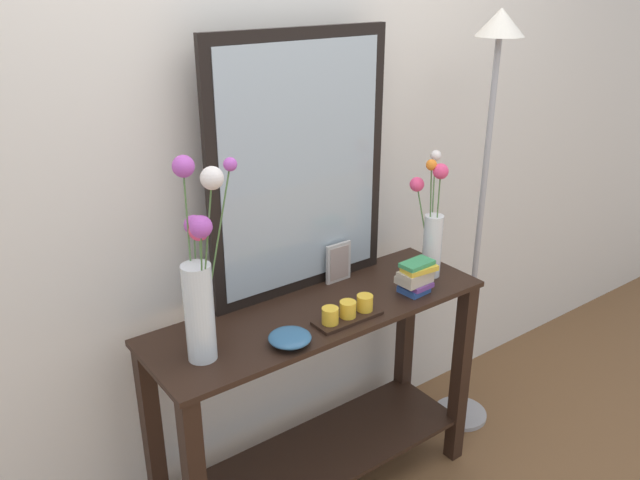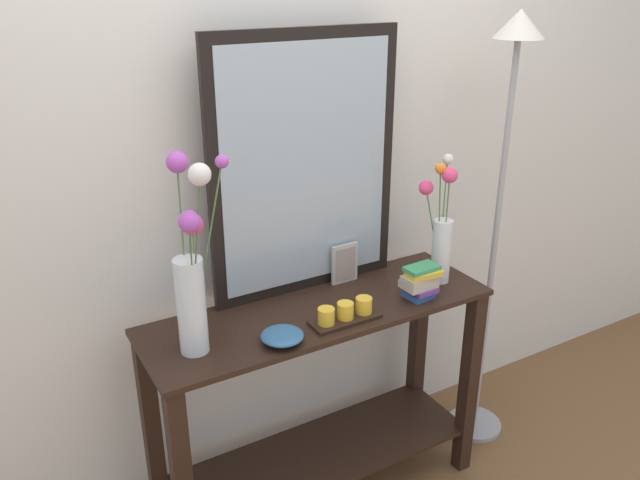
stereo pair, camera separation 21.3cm
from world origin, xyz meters
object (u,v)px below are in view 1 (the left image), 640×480
at_px(vase_right, 432,226).
at_px(book_stack, 416,277).
at_px(candle_tray, 348,312).
at_px(decorative_bowl, 290,338).
at_px(console_table, 320,389).
at_px(tall_vase_left, 199,277).
at_px(picture_frame_small, 338,262).
at_px(mirror_leaning, 300,168).
at_px(floor_lamp, 486,164).

relative_size(vase_right, book_stack, 3.37).
bearing_deg(candle_tray, decorative_bowl, -176.60).
distance_m(console_table, tall_vase_left, 0.76).
bearing_deg(picture_frame_small, candle_tray, -121.70).
height_order(console_table, book_stack, book_stack).
distance_m(decorative_bowl, book_stack, 0.57).
relative_size(tall_vase_left, vase_right, 1.32).
relative_size(vase_right, picture_frame_small, 3.07).
relative_size(mirror_leaning, picture_frame_small, 6.03).
distance_m(tall_vase_left, floor_lamp, 1.27).
bearing_deg(book_stack, console_table, 162.80).
height_order(tall_vase_left, candle_tray, tall_vase_left).
height_order(picture_frame_small, decorative_bowl, picture_frame_small).
xyz_separation_m(picture_frame_small, floor_lamp, (0.63, -0.13, 0.30)).
bearing_deg(tall_vase_left, candle_tray, -9.34).
bearing_deg(vase_right, floor_lamp, 5.95).
height_order(picture_frame_small, floor_lamp, floor_lamp).
height_order(mirror_leaning, picture_frame_small, mirror_leaning).
relative_size(book_stack, floor_lamp, 0.08).
bearing_deg(tall_vase_left, mirror_leaning, 22.33).
bearing_deg(tall_vase_left, book_stack, -5.14).
relative_size(mirror_leaning, floor_lamp, 0.51).
relative_size(console_table, mirror_leaning, 1.35).
height_order(mirror_leaning, vase_right, mirror_leaning).
bearing_deg(console_table, mirror_leaning, 76.40).
bearing_deg(tall_vase_left, floor_lamp, 1.57).
bearing_deg(candle_tray, floor_lamp, 8.37).
distance_m(vase_right, decorative_bowl, 0.74).
xyz_separation_m(tall_vase_left, picture_frame_small, (0.64, 0.17, -0.19)).
height_order(tall_vase_left, book_stack, tall_vase_left).
height_order(console_table, picture_frame_small, picture_frame_small).
distance_m(vase_right, book_stack, 0.21).
relative_size(candle_tray, book_stack, 1.76).
bearing_deg(picture_frame_small, console_table, -144.18).
bearing_deg(picture_frame_small, tall_vase_left, -165.33).
bearing_deg(candle_tray, picture_frame_small, 58.30).
bearing_deg(floor_lamp, tall_vase_left, -178.43).
height_order(book_stack, floor_lamp, floor_lamp).
relative_size(mirror_leaning, candle_tray, 3.77).
relative_size(candle_tray, floor_lamp, 0.14).
bearing_deg(mirror_leaning, book_stack, -41.93).
height_order(mirror_leaning, candle_tray, mirror_leaning).
bearing_deg(tall_vase_left, vase_right, 0.10).
distance_m(picture_frame_small, decorative_bowl, 0.48).
relative_size(vase_right, floor_lamp, 0.26).
xyz_separation_m(mirror_leaning, tall_vase_left, (-0.50, -0.20, -0.19)).
bearing_deg(console_table, floor_lamp, -0.07).
relative_size(mirror_leaning, vase_right, 1.97).
bearing_deg(candle_tray, console_table, 104.50).
distance_m(tall_vase_left, candle_tray, 0.55).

